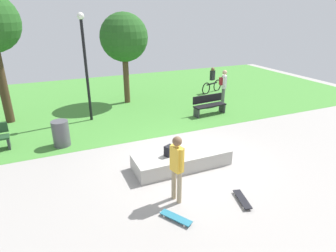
# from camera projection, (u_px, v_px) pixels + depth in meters

# --- Properties ---
(ground_plane) EXTENTS (28.00, 28.00, 0.00)m
(ground_plane) POSITION_uv_depth(u_px,v_px,m) (187.00, 161.00, 9.23)
(ground_plane) COLOR #9E9993
(grass_lawn) EXTENTS (26.60, 11.88, 0.01)m
(grass_lawn) POSITION_uv_depth(u_px,v_px,m) (122.00, 97.00, 16.08)
(grass_lawn) COLOR #478C38
(grass_lawn) RESTS_ON ground_plane
(concrete_ledge) EXTENTS (3.01, 1.08, 0.47)m
(concrete_ledge) POSITION_uv_depth(u_px,v_px,m) (182.00, 160.00, 8.84)
(concrete_ledge) COLOR #A8A59E
(concrete_ledge) RESTS_ON ground_plane
(backpack_on_ledge) EXTENTS (0.34, 0.30, 0.32)m
(backpack_on_ledge) POSITION_uv_depth(u_px,v_px,m) (169.00, 151.00, 8.54)
(backpack_on_ledge) COLOR black
(backpack_on_ledge) RESTS_ON concrete_ledge
(skater_performing_trick) EXTENTS (0.27, 0.42, 1.79)m
(skater_performing_trick) POSITION_uv_depth(u_px,v_px,m) (177.00, 164.00, 6.93)
(skater_performing_trick) COLOR tan
(skater_performing_trick) RESTS_ON ground_plane
(skateboard_by_ledge) EXTENTS (0.39, 0.82, 0.08)m
(skateboard_by_ledge) POSITION_uv_depth(u_px,v_px,m) (242.00, 199.00, 7.25)
(skateboard_by_ledge) COLOR black
(skateboard_by_ledge) RESTS_ON ground_plane
(skateboard_spare) EXTENTS (0.59, 0.79, 0.08)m
(skateboard_spare) POSITION_uv_depth(u_px,v_px,m) (176.00, 218.00, 6.60)
(skateboard_spare) COLOR teal
(skateboard_spare) RESTS_ON ground_plane
(park_bench_center_lawn) EXTENTS (1.63, 0.61, 0.91)m
(park_bench_center_lawn) POSITION_uv_depth(u_px,v_px,m) (209.00, 104.00, 13.27)
(park_bench_center_lawn) COLOR black
(park_bench_center_lawn) RESTS_ON ground_plane
(tree_broad_elm) EXTENTS (2.38, 2.38, 4.52)m
(tree_broad_elm) POSITION_uv_depth(u_px,v_px,m) (124.00, 38.00, 14.01)
(tree_broad_elm) COLOR #4C3823
(tree_broad_elm) RESTS_ON grass_lawn
(lamp_post) EXTENTS (0.28, 0.28, 4.49)m
(lamp_post) POSITION_uv_depth(u_px,v_px,m) (85.00, 58.00, 11.76)
(lamp_post) COLOR black
(lamp_post) RESTS_ON ground_plane
(trash_bin) EXTENTS (0.59, 0.59, 0.94)m
(trash_bin) POSITION_uv_depth(u_px,v_px,m) (61.00, 133.00, 10.14)
(trash_bin) COLOR #4C4C51
(trash_bin) RESTS_ON ground_plane
(pedestrian_with_backpack) EXTENTS (0.42, 0.41, 1.80)m
(pedestrian_with_backpack) POSITION_uv_depth(u_px,v_px,m) (223.00, 84.00, 14.46)
(pedestrian_with_backpack) COLOR slate
(pedestrian_with_backpack) RESTS_ON ground_plane
(cyclist_on_bicycle) EXTENTS (1.71, 0.73, 1.52)m
(cyclist_on_bicycle) POSITION_uv_depth(u_px,v_px,m) (212.00, 82.00, 16.86)
(cyclist_on_bicycle) COLOR black
(cyclist_on_bicycle) RESTS_ON ground_plane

